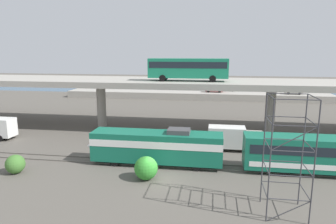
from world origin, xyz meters
TOP-DOWN VIEW (x-y plane):
  - ground_plane at (0.00, 0.00)m, footprint 260.00×260.00m
  - rail_strip_near at (0.00, 3.22)m, footprint 110.00×0.12m
  - rail_strip_far at (0.00, 4.78)m, footprint 110.00×0.12m
  - train_locomotive at (-1.82, 4.00)m, footprint 15.41×3.04m
  - highway_overpass at (0.00, 20.00)m, footprint 96.00×11.42m
  - transit_bus_on_overpass at (1.01, 18.52)m, footprint 12.00×2.68m
  - service_truck_west at (7.62, 10.32)m, footprint 6.80×2.46m
  - scaffolding_tower at (10.64, -4.70)m, footprint 3.12×3.12m
  - pier_parking_lot at (0.00, 55.00)m, footprint 69.10×12.04m
  - parked_car_0 at (18.24, 57.55)m, footprint 4.26×1.92m
  - parked_car_1 at (24.60, 52.15)m, footprint 4.24×2.00m
  - parked_car_2 at (4.93, 52.94)m, footprint 4.61×2.00m
  - parked_car_3 at (-5.86, 57.80)m, footprint 4.57×1.85m
  - parked_car_4 at (8.44, 55.83)m, footprint 4.46×1.91m
  - parked_car_5 at (25.35, 57.63)m, footprint 4.23×2.00m
  - harbor_water at (0.00, 78.00)m, footprint 140.00×36.00m
  - shrub_left at (-15.11, -0.72)m, footprint 1.97×1.97m
  - shrub_right at (-1.39, -0.15)m, footprint 2.33×2.33m

SIDE VIEW (x-z plane):
  - ground_plane at x=0.00m, z-range 0.00..0.00m
  - harbor_water at x=0.00m, z-range 0.00..0.01m
  - rail_strip_near at x=0.00m, z-range 0.00..0.12m
  - rail_strip_far at x=0.00m, z-range 0.00..0.12m
  - pier_parking_lot at x=0.00m, z-range 0.00..1.75m
  - shrub_left at x=-15.11m, z-range 0.00..1.97m
  - shrub_right at x=-1.39m, z-range 0.00..2.33m
  - service_truck_west at x=7.62m, z-range 0.12..3.16m
  - train_locomotive at x=-1.82m, z-range 0.10..4.28m
  - parked_car_0 at x=18.24m, z-range 1.77..3.27m
  - parked_car_3 at x=-5.86m, z-range 1.77..3.27m
  - parked_car_4 at x=8.44m, z-range 1.77..3.27m
  - parked_car_1 at x=24.60m, z-range 1.77..3.27m
  - parked_car_5 at x=25.35m, z-range 1.77..3.27m
  - parked_car_2 at x=4.93m, z-range 1.77..3.27m
  - scaffolding_tower at x=10.64m, z-range 0.31..9.60m
  - highway_overpass at x=0.00m, z-range 3.29..11.24m
  - transit_bus_on_overpass at x=1.01m, z-range 8.32..11.72m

